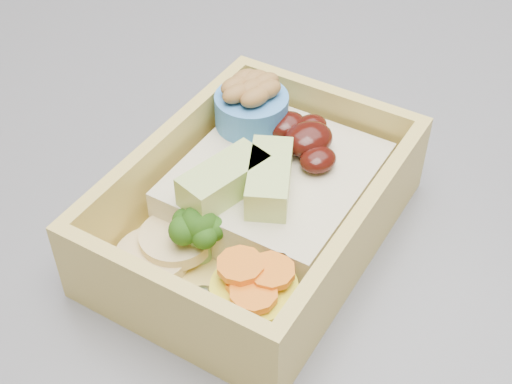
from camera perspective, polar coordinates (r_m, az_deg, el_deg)
bento_box at (r=0.42m, az=0.18°, el=-0.60°), size 0.23×0.20×0.07m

